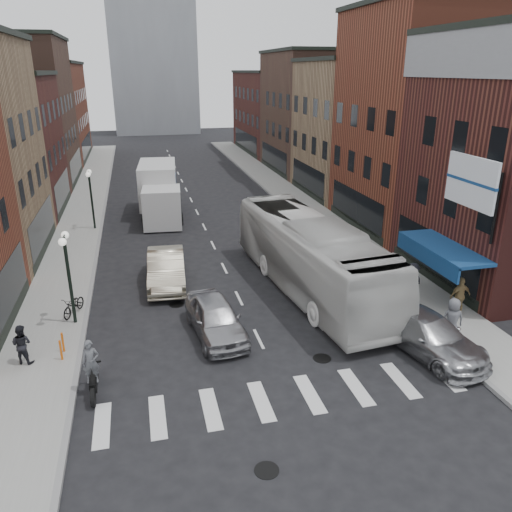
{
  "coord_description": "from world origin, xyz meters",
  "views": [
    {
      "loc": [
        -4.31,
        -16.42,
        10.34
      ],
      "look_at": [
        0.82,
        4.86,
        2.16
      ],
      "focal_mm": 35.0,
      "sensor_mm": 36.0,
      "label": 1
    }
  ],
  "objects_px": {
    "sedan_left_near": "(215,318)",
    "ped_right_c": "(452,320)",
    "sedan_left_far": "(166,268)",
    "ped_right_b": "(460,296)",
    "streetlamp_far": "(90,189)",
    "transit_bus": "(311,255)",
    "billboard_sign": "(473,183)",
    "parked_bicycle": "(74,305)",
    "box_truck": "(159,192)",
    "ped_right_a": "(412,281)",
    "ped_left_solo": "(22,344)",
    "motorcycle_rider": "(92,370)",
    "streetlamp_near": "(67,262)",
    "bike_rack": "(62,346)",
    "curb_car": "(428,334)"
  },
  "relations": [
    {
      "from": "box_truck",
      "to": "streetlamp_near",
      "type": "bearing_deg",
      "value": -101.11
    },
    {
      "from": "billboard_sign",
      "to": "sedan_left_far",
      "type": "bearing_deg",
      "value": 149.2
    },
    {
      "from": "transit_bus",
      "to": "parked_bicycle",
      "type": "xyz_separation_m",
      "value": [
        -11.13,
        -0.33,
        -1.25
      ]
    },
    {
      "from": "sedan_left_near",
      "to": "parked_bicycle",
      "type": "bearing_deg",
      "value": 146.08
    },
    {
      "from": "bike_rack",
      "to": "transit_bus",
      "type": "relative_size",
      "value": 0.06
    },
    {
      "from": "transit_bus",
      "to": "billboard_sign",
      "type": "bearing_deg",
      "value": -49.18
    },
    {
      "from": "streetlamp_far",
      "to": "box_truck",
      "type": "bearing_deg",
      "value": 27.95
    },
    {
      "from": "ped_right_c",
      "to": "ped_left_solo",
      "type": "bearing_deg",
      "value": 5.25
    },
    {
      "from": "box_truck",
      "to": "ped_left_solo",
      "type": "relative_size",
      "value": 5.82
    },
    {
      "from": "streetlamp_far",
      "to": "sedan_left_near",
      "type": "distance_m",
      "value": 17.37
    },
    {
      "from": "streetlamp_near",
      "to": "transit_bus",
      "type": "xyz_separation_m",
      "value": [
        11.03,
        1.15,
        -1.08
      ]
    },
    {
      "from": "transit_bus",
      "to": "sedan_left_near",
      "type": "xyz_separation_m",
      "value": [
        -5.28,
        -3.4,
        -1.05
      ]
    },
    {
      "from": "parked_bicycle",
      "to": "ped_right_c",
      "type": "bearing_deg",
      "value": 2.03
    },
    {
      "from": "sedan_left_near",
      "to": "ped_right_c",
      "type": "bearing_deg",
      "value": -23.73
    },
    {
      "from": "sedan_left_near",
      "to": "ped_right_b",
      "type": "bearing_deg",
      "value": -10.99
    },
    {
      "from": "streetlamp_far",
      "to": "ped_right_a",
      "type": "xyz_separation_m",
      "value": [
        15.32,
        -15.13,
        -1.89
      ]
    },
    {
      "from": "sedan_left_far",
      "to": "ped_left_solo",
      "type": "height_order",
      "value": "sedan_left_far"
    },
    {
      "from": "bike_rack",
      "to": "motorcycle_rider",
      "type": "xyz_separation_m",
      "value": [
        1.3,
        -2.58,
        0.42
      ]
    },
    {
      "from": "box_truck",
      "to": "sedan_left_near",
      "type": "relative_size",
      "value": 1.94
    },
    {
      "from": "bike_rack",
      "to": "sedan_left_far",
      "type": "xyz_separation_m",
      "value": [
        4.35,
        6.25,
        0.31
      ]
    },
    {
      "from": "streetlamp_near",
      "to": "bike_rack",
      "type": "height_order",
      "value": "streetlamp_near"
    },
    {
      "from": "bike_rack",
      "to": "transit_bus",
      "type": "xyz_separation_m",
      "value": [
        11.23,
        3.85,
        1.28
      ]
    },
    {
      "from": "streetlamp_far",
      "to": "ped_right_b",
      "type": "xyz_separation_m",
      "value": [
        16.5,
        -17.14,
        -1.89
      ]
    },
    {
      "from": "ped_right_a",
      "to": "streetlamp_near",
      "type": "bearing_deg",
      "value": -21.37
    },
    {
      "from": "sedan_left_far",
      "to": "box_truck",
      "type": "bearing_deg",
      "value": 91.47
    },
    {
      "from": "streetlamp_far",
      "to": "billboard_sign",
      "type": "bearing_deg",
      "value": -47.59
    },
    {
      "from": "box_truck",
      "to": "parked_bicycle",
      "type": "distance_m",
      "value": 16.37
    },
    {
      "from": "streetlamp_near",
      "to": "ped_right_c",
      "type": "height_order",
      "value": "streetlamp_near"
    },
    {
      "from": "billboard_sign",
      "to": "parked_bicycle",
      "type": "xyz_separation_m",
      "value": [
        -16.09,
        4.32,
        -5.55
      ]
    },
    {
      "from": "streetlamp_far",
      "to": "ped_right_b",
      "type": "distance_m",
      "value": 23.87
    },
    {
      "from": "sedan_left_far",
      "to": "ped_right_b",
      "type": "relative_size",
      "value": 2.99
    },
    {
      "from": "bike_rack",
      "to": "ped_right_c",
      "type": "relative_size",
      "value": 0.44
    },
    {
      "from": "motorcycle_rider",
      "to": "ped_right_c",
      "type": "bearing_deg",
      "value": -0.85
    },
    {
      "from": "curb_car",
      "to": "ped_left_solo",
      "type": "bearing_deg",
      "value": 157.54
    },
    {
      "from": "streetlamp_far",
      "to": "ped_left_solo",
      "type": "xyz_separation_m",
      "value": [
        -1.53,
        -16.87,
        -2.0
      ]
    },
    {
      "from": "streetlamp_near",
      "to": "sedan_left_far",
      "type": "distance_m",
      "value": 5.84
    },
    {
      "from": "motorcycle_rider",
      "to": "ped_right_b",
      "type": "xyz_separation_m",
      "value": [
        15.4,
        2.13,
        0.06
      ]
    },
    {
      "from": "transit_bus",
      "to": "sedan_left_far",
      "type": "relative_size",
      "value": 2.53
    },
    {
      "from": "bike_rack",
      "to": "curb_car",
      "type": "height_order",
      "value": "curb_car"
    },
    {
      "from": "billboard_sign",
      "to": "parked_bicycle",
      "type": "relative_size",
      "value": 2.22
    },
    {
      "from": "sedan_left_near",
      "to": "sedan_left_far",
      "type": "xyz_separation_m",
      "value": [
        -1.6,
        5.8,
        0.07
      ]
    },
    {
      "from": "motorcycle_rider",
      "to": "parked_bicycle",
      "type": "xyz_separation_m",
      "value": [
        -1.2,
        6.1,
        -0.38
      ]
    },
    {
      "from": "streetlamp_far",
      "to": "ped_left_solo",
      "type": "relative_size",
      "value": 2.69
    },
    {
      "from": "transit_bus",
      "to": "ped_left_solo",
      "type": "xyz_separation_m",
      "value": [
        -12.56,
        -4.01,
        -0.92
      ]
    },
    {
      "from": "ped_right_b",
      "to": "transit_bus",
      "type": "bearing_deg",
      "value": -41.73
    },
    {
      "from": "streetlamp_far",
      "to": "box_truck",
      "type": "distance_m",
      "value": 5.32
    },
    {
      "from": "transit_bus",
      "to": "parked_bicycle",
      "type": "relative_size",
      "value": 7.92
    },
    {
      "from": "streetlamp_near",
      "to": "ped_right_c",
      "type": "distance_m",
      "value": 15.77
    },
    {
      "from": "sedan_left_far",
      "to": "ped_left_solo",
      "type": "xyz_separation_m",
      "value": [
        -5.68,
        -6.42,
        0.06
      ]
    },
    {
      "from": "ped_left_solo",
      "to": "streetlamp_far",
      "type": "bearing_deg",
      "value": -73.31
    }
  ]
}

